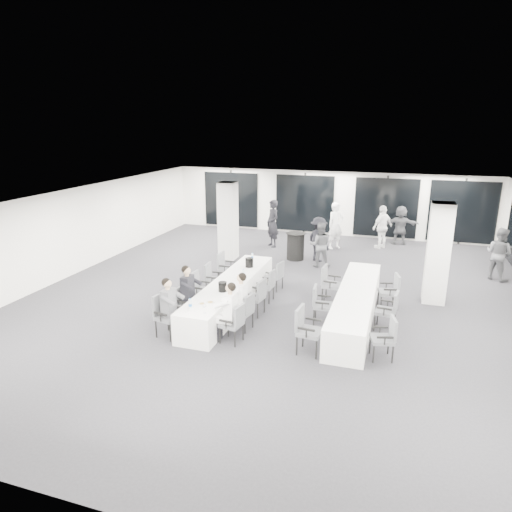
# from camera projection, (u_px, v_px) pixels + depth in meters

# --- Properties ---
(room) EXTENTS (14.04, 16.04, 2.84)m
(room) POSITION_uv_depth(u_px,v_px,m) (318.00, 243.00, 13.51)
(room) COLOR #27272C
(room) RESTS_ON ground
(column_left) EXTENTS (0.60, 0.60, 2.80)m
(column_left) POSITION_uv_depth(u_px,v_px,m) (228.00, 221.00, 16.50)
(column_left) COLOR silver
(column_left) RESTS_ON floor
(column_right) EXTENTS (0.60, 0.60, 2.80)m
(column_right) POSITION_uv_depth(u_px,v_px,m) (438.00, 254.00, 12.43)
(column_right) COLOR silver
(column_right) RESTS_ON floor
(banquet_table_main) EXTENTS (0.90, 5.00, 0.75)m
(banquet_table_main) POSITION_uv_depth(u_px,v_px,m) (230.00, 294.00, 12.31)
(banquet_table_main) COLOR white
(banquet_table_main) RESTS_ON floor
(banquet_table_side) EXTENTS (0.90, 5.00, 0.75)m
(banquet_table_side) POSITION_uv_depth(u_px,v_px,m) (355.00, 305.00, 11.57)
(banquet_table_side) COLOR white
(banquet_table_side) RESTS_ON floor
(cocktail_table) EXTENTS (0.71, 0.71, 0.99)m
(cocktail_table) POSITION_uv_depth(u_px,v_px,m) (296.00, 246.00, 16.60)
(cocktail_table) COLOR black
(cocktail_table) RESTS_ON floor
(chair_main_left_near) EXTENTS (0.61, 0.64, 1.01)m
(chair_main_left_near) POSITION_uv_depth(u_px,v_px,m) (165.00, 312.00, 10.63)
(chair_main_left_near) COLOR #595B61
(chair_main_left_near) RESTS_ON floor
(chair_main_left_second) EXTENTS (0.50, 0.53, 0.86)m
(chair_main_left_second) POSITION_uv_depth(u_px,v_px,m) (185.00, 301.00, 11.55)
(chair_main_left_second) COLOR #595B61
(chair_main_left_second) RESTS_ON floor
(chair_main_left_mid) EXTENTS (0.54, 0.58, 0.97)m
(chair_main_left_mid) POSITION_uv_depth(u_px,v_px,m) (199.00, 287.00, 12.32)
(chair_main_left_mid) COLOR #595B61
(chair_main_left_mid) RESTS_ON floor
(chair_main_left_fourth) EXTENTS (0.49, 0.55, 0.94)m
(chair_main_left_fourth) POSITION_uv_depth(u_px,v_px,m) (212.00, 277.00, 13.16)
(chair_main_left_fourth) COLOR #595B61
(chair_main_left_fourth) RESTS_ON floor
(chair_main_left_far) EXTENTS (0.51, 0.57, 0.99)m
(chair_main_left_far) POSITION_uv_depth(u_px,v_px,m) (225.00, 266.00, 14.09)
(chair_main_left_far) COLOR #595B61
(chair_main_left_far) RESTS_ON floor
(chair_main_right_near) EXTENTS (0.53, 0.57, 0.93)m
(chair_main_right_near) POSITION_uv_depth(u_px,v_px,m) (234.00, 321.00, 10.29)
(chair_main_right_near) COLOR #595B61
(chair_main_right_near) RESTS_ON floor
(chair_main_right_second) EXTENTS (0.54, 0.57, 0.91)m
(chair_main_right_second) POSITION_uv_depth(u_px,v_px,m) (245.00, 310.00, 10.94)
(chair_main_right_second) COLOR #595B61
(chair_main_right_second) RESTS_ON floor
(chair_main_right_mid) EXTENTS (0.55, 0.59, 0.97)m
(chair_main_right_mid) POSITION_uv_depth(u_px,v_px,m) (257.00, 295.00, 11.78)
(chair_main_right_mid) COLOR #595B61
(chair_main_right_mid) RESTS_ON floor
(chair_main_right_fourth) EXTENTS (0.48, 0.53, 0.91)m
(chair_main_right_fourth) POSITION_uv_depth(u_px,v_px,m) (268.00, 284.00, 12.69)
(chair_main_right_fourth) COLOR #595B61
(chair_main_right_fourth) RESTS_ON floor
(chair_main_right_far) EXTENTS (0.53, 0.56, 0.88)m
(chair_main_right_far) POSITION_uv_depth(u_px,v_px,m) (276.00, 274.00, 13.55)
(chair_main_right_far) COLOR #595B61
(chair_main_right_far) RESTS_ON floor
(chair_side_left_near) EXTENTS (0.57, 0.62, 1.03)m
(chair_side_left_near) POSITION_uv_depth(u_px,v_px,m) (306.00, 327.00, 9.85)
(chair_side_left_near) COLOR #595B61
(chair_side_left_near) RESTS_ON floor
(chair_side_left_mid) EXTENTS (0.51, 0.56, 0.94)m
(chair_side_left_mid) POSITION_uv_depth(u_px,v_px,m) (320.00, 302.00, 11.35)
(chair_side_left_mid) COLOR #595B61
(chair_side_left_mid) RESTS_ON floor
(chair_side_left_far) EXTENTS (0.56, 0.61, 1.02)m
(chair_side_left_far) POSITION_uv_depth(u_px,v_px,m) (329.00, 281.00, 12.68)
(chair_side_left_far) COLOR #595B61
(chair_side_left_far) RESTS_ON floor
(chair_side_right_near) EXTENTS (0.57, 0.60, 0.93)m
(chair_side_right_near) POSITION_uv_depth(u_px,v_px,m) (386.00, 336.00, 9.59)
(chair_side_right_near) COLOR #595B61
(chair_side_right_near) RESTS_ON floor
(chair_side_right_mid) EXTENTS (0.54, 0.59, 0.97)m
(chair_side_right_mid) POSITION_uv_depth(u_px,v_px,m) (389.00, 308.00, 10.92)
(chair_side_right_mid) COLOR #595B61
(chair_side_right_mid) RESTS_ON floor
(chair_side_right_far) EXTENTS (0.58, 0.61, 0.96)m
(chair_side_right_far) POSITION_uv_depth(u_px,v_px,m) (391.00, 289.00, 12.20)
(chair_side_right_far) COLOR #595B61
(chair_side_right_far) RESTS_ON floor
(seated_guest_a) EXTENTS (0.50, 0.38, 1.44)m
(seated_guest_a) POSITION_uv_depth(u_px,v_px,m) (171.00, 304.00, 10.50)
(seated_guest_a) COLOR #515358
(seated_guest_a) RESTS_ON floor
(seated_guest_b) EXTENTS (0.50, 0.38, 1.44)m
(seated_guest_b) POSITION_uv_depth(u_px,v_px,m) (190.00, 290.00, 11.40)
(seated_guest_b) COLOR black
(seated_guest_b) RESTS_ON floor
(seated_guest_c) EXTENTS (0.50, 0.38, 1.44)m
(seated_guest_c) POSITION_uv_depth(u_px,v_px,m) (228.00, 308.00, 10.26)
(seated_guest_c) COLOR white
(seated_guest_c) RESTS_ON floor
(seated_guest_d) EXTENTS (0.50, 0.38, 1.44)m
(seated_guest_d) POSITION_uv_depth(u_px,v_px,m) (239.00, 297.00, 10.92)
(seated_guest_d) COLOR white
(seated_guest_d) RESTS_ON floor
(standing_guest_a) EXTENTS (0.97, 0.96, 2.08)m
(standing_guest_a) POSITION_uv_depth(u_px,v_px,m) (336.00, 223.00, 17.92)
(standing_guest_a) COLOR white
(standing_guest_a) RESTS_ON floor
(standing_guest_b) EXTENTS (0.95, 0.69, 1.78)m
(standing_guest_b) POSITION_uv_depth(u_px,v_px,m) (320.00, 242.00, 15.66)
(standing_guest_b) COLOR #515358
(standing_guest_b) RESTS_ON floor
(standing_guest_c) EXTENTS (1.28, 1.24, 1.82)m
(standing_guest_c) POSITION_uv_depth(u_px,v_px,m) (319.00, 236.00, 16.29)
(standing_guest_c) COLOR black
(standing_guest_c) RESTS_ON floor
(standing_guest_d) EXTENTS (1.22, 1.29, 1.95)m
(standing_guest_d) POSITION_uv_depth(u_px,v_px,m) (383.00, 224.00, 17.97)
(standing_guest_d) COLOR white
(standing_guest_d) RESTS_ON floor
(standing_guest_f) EXTENTS (1.74, 0.85, 1.82)m
(standing_guest_f) POSITION_uv_depth(u_px,v_px,m) (400.00, 223.00, 18.53)
(standing_guest_f) COLOR #515358
(standing_guest_f) RESTS_ON floor
(standing_guest_g) EXTENTS (1.00, 1.00, 2.15)m
(standing_guest_g) POSITION_uv_depth(u_px,v_px,m) (273.00, 220.00, 18.16)
(standing_guest_g) COLOR black
(standing_guest_g) RESTS_ON floor
(standing_guest_h) EXTENTS (1.07, 1.02, 1.91)m
(standing_guest_h) POSITION_uv_depth(u_px,v_px,m) (499.00, 250.00, 14.38)
(standing_guest_h) COLOR #515358
(standing_guest_h) RESTS_ON floor
(ice_bucket_near) EXTENTS (0.22, 0.22, 0.24)m
(ice_bucket_near) POSITION_uv_depth(u_px,v_px,m) (223.00, 287.00, 11.44)
(ice_bucket_near) COLOR black
(ice_bucket_near) RESTS_ON banquet_table_main
(ice_bucket_far) EXTENTS (0.24, 0.24, 0.27)m
(ice_bucket_far) POSITION_uv_depth(u_px,v_px,m) (249.00, 263.00, 13.37)
(ice_bucket_far) COLOR black
(ice_bucket_far) RESTS_ON banquet_table_main
(water_bottle_a) EXTENTS (0.08, 0.08, 0.24)m
(water_bottle_a) POSITION_uv_depth(u_px,v_px,m) (190.00, 304.00, 10.37)
(water_bottle_a) COLOR silver
(water_bottle_a) RESTS_ON banquet_table_main
(water_bottle_b) EXTENTS (0.07, 0.07, 0.21)m
(water_bottle_b) POSITION_uv_depth(u_px,v_px,m) (243.00, 273.00, 12.53)
(water_bottle_b) COLOR silver
(water_bottle_b) RESTS_ON banquet_table_main
(water_bottle_c) EXTENTS (0.06, 0.06, 0.20)m
(water_bottle_c) POSITION_uv_depth(u_px,v_px,m) (252.00, 256.00, 14.11)
(water_bottle_c) COLOR silver
(water_bottle_c) RESTS_ON banquet_table_main
(plate_a) EXTENTS (0.19, 0.19, 0.03)m
(plate_a) POSITION_uv_depth(u_px,v_px,m) (202.00, 304.00, 10.67)
(plate_a) COLOR white
(plate_a) RESTS_ON banquet_table_main
(plate_b) EXTENTS (0.21, 0.21, 0.03)m
(plate_b) POSITION_uv_depth(u_px,v_px,m) (210.00, 302.00, 10.75)
(plate_b) COLOR white
(plate_b) RESTS_ON banquet_table_main
(plate_c) EXTENTS (0.18, 0.18, 0.03)m
(plate_c) POSITION_uv_depth(u_px,v_px,m) (224.00, 290.00, 11.54)
(plate_c) COLOR white
(plate_c) RESTS_ON banquet_table_main
(wine_glass) EXTENTS (0.08, 0.08, 0.22)m
(wine_glass) POSITION_uv_depth(u_px,v_px,m) (204.00, 306.00, 10.12)
(wine_glass) COLOR silver
(wine_glass) RESTS_ON banquet_table_main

